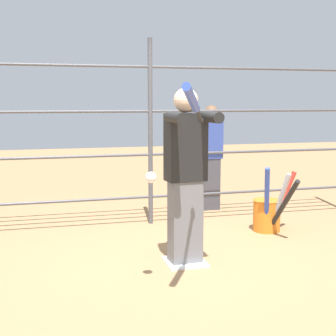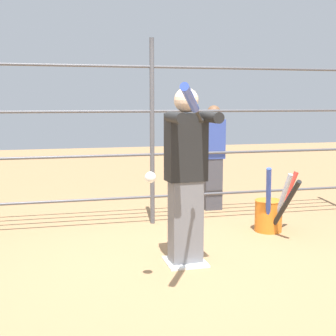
{
  "view_description": "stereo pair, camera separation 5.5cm",
  "coord_description": "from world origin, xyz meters",
  "px_view_note": "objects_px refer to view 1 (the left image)",
  "views": [
    {
      "loc": [
        1.32,
        4.38,
        1.63
      ],
      "look_at": [
        0.24,
        0.22,
        1.01
      ],
      "focal_mm": 50.0,
      "sensor_mm": 36.0,
      "label": 1
    },
    {
      "loc": [
        1.27,
        4.39,
        1.63
      ],
      "look_at": [
        0.24,
        0.22,
        1.01
      ],
      "focal_mm": 50.0,
      "sensor_mm": 36.0,
      "label": 2
    }
  ],
  "objects_px": {
    "batter": "(186,171)",
    "bystander_behind_fence": "(211,156)",
    "baseball_bat_swinging": "(193,102)",
    "softball_in_flight": "(151,177)",
    "bat_bucket": "(269,213)"
  },
  "relations": [
    {
      "from": "bat_bucket",
      "to": "bystander_behind_fence",
      "type": "distance_m",
      "value": 1.49
    },
    {
      "from": "softball_in_flight",
      "to": "bystander_behind_fence",
      "type": "relative_size",
      "value": 0.06
    },
    {
      "from": "softball_in_flight",
      "to": "bat_bucket",
      "type": "relative_size",
      "value": 0.11
    },
    {
      "from": "baseball_bat_swinging",
      "to": "softball_in_flight",
      "type": "xyz_separation_m",
      "value": [
        0.24,
        -0.39,
        -0.64
      ]
    },
    {
      "from": "batter",
      "to": "bystander_behind_fence",
      "type": "xyz_separation_m",
      "value": [
        -1.05,
        -2.2,
        -0.13
      ]
    },
    {
      "from": "baseball_bat_swinging",
      "to": "bystander_behind_fence",
      "type": "xyz_separation_m",
      "value": [
        -1.28,
        -3.12,
        -0.81
      ]
    },
    {
      "from": "bat_bucket",
      "to": "bystander_behind_fence",
      "type": "relative_size",
      "value": 0.55
    },
    {
      "from": "softball_in_flight",
      "to": "bat_bucket",
      "type": "distance_m",
      "value": 2.41
    },
    {
      "from": "batter",
      "to": "baseball_bat_swinging",
      "type": "relative_size",
      "value": 2.15
    },
    {
      "from": "batter",
      "to": "bat_bucket",
      "type": "xyz_separation_m",
      "value": [
        -1.35,
        -0.85,
        -0.71
      ]
    },
    {
      "from": "softball_in_flight",
      "to": "batter",
      "type": "bearing_deg",
      "value": -131.36
    },
    {
      "from": "batter",
      "to": "baseball_bat_swinging",
      "type": "distance_m",
      "value": 1.17
    },
    {
      "from": "baseball_bat_swinging",
      "to": "batter",
      "type": "bearing_deg",
      "value": -103.91
    },
    {
      "from": "batter",
      "to": "baseball_bat_swinging",
      "type": "bearing_deg",
      "value": 76.09
    },
    {
      "from": "baseball_bat_swinging",
      "to": "bat_bucket",
      "type": "distance_m",
      "value": 2.75
    }
  ]
}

